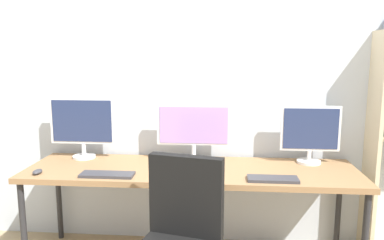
# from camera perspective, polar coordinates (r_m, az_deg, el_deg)

# --- Properties ---
(wall_back) EXTENTS (4.81, 0.10, 2.60)m
(wall_back) POSITION_cam_1_polar(r_m,az_deg,el_deg) (3.11, 0.57, 4.97)
(wall_back) COLOR silver
(wall_back) RESTS_ON ground_plane
(desk) EXTENTS (2.41, 0.68, 0.74)m
(desk) POSITION_cam_1_polar(r_m,az_deg,el_deg) (2.82, -0.09, -8.17)
(desk) COLOR #936D47
(desk) RESTS_ON ground_plane
(monitor_left) EXTENTS (0.52, 0.18, 0.49)m
(monitor_left) POSITION_cam_1_polar(r_m,az_deg,el_deg) (3.14, -16.07, -0.62)
(monitor_left) COLOR silver
(monitor_left) RESTS_ON desk
(monitor_center) EXTENTS (0.57, 0.18, 0.44)m
(monitor_center) POSITION_cam_1_polar(r_m,az_deg,el_deg) (2.95, 0.26, -1.26)
(monitor_center) COLOR silver
(monitor_center) RESTS_ON desk
(monitor_right) EXTENTS (0.44, 0.18, 0.44)m
(monitor_right) POSITION_cam_1_polar(r_m,az_deg,el_deg) (3.02, 17.30, -1.79)
(monitor_right) COLOR silver
(monitor_right) RESTS_ON desk
(keyboard_left) EXTENTS (0.37, 0.13, 0.02)m
(keyboard_left) POSITION_cam_1_polar(r_m,az_deg,el_deg) (2.69, -12.59, -7.99)
(keyboard_left) COLOR #38383D
(keyboard_left) RESTS_ON desk
(keyboard_right) EXTENTS (0.33, 0.13, 0.02)m
(keyboard_right) POSITION_cam_1_polar(r_m,az_deg,el_deg) (2.60, 12.01, -8.64)
(keyboard_right) COLOR #38383D
(keyboard_right) RESTS_ON desk
(mouse_left_side) EXTENTS (0.06, 0.10, 0.03)m
(mouse_left_side) POSITION_cam_1_polar(r_m,az_deg,el_deg) (2.88, -22.15, -7.19)
(mouse_left_side) COLOR #38383D
(mouse_left_side) RESTS_ON desk
(mouse_right_side) EXTENTS (0.06, 0.10, 0.03)m
(mouse_right_side) POSITION_cam_1_polar(r_m,az_deg,el_deg) (2.64, 3.93, -7.98)
(mouse_right_side) COLOR silver
(mouse_right_side) RESTS_ON desk
(laptop_closed) EXTENTS (0.36, 0.29, 0.02)m
(laptop_closed) POSITION_cam_1_polar(r_m,az_deg,el_deg) (2.68, -0.77, -7.82)
(laptop_closed) COLOR #2D2D2D
(laptop_closed) RESTS_ON desk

